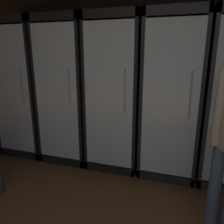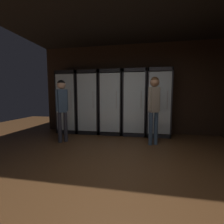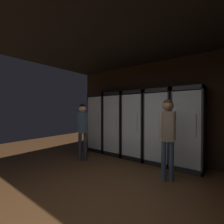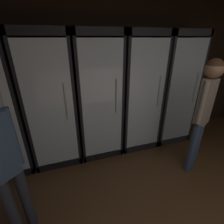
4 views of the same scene
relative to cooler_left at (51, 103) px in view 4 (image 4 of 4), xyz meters
name	(u,v)px [view 4 (image 4 of 4)]	position (x,y,z in m)	size (l,w,h in m)	color
wall_back	(129,65)	(1.36, 0.29, 0.44)	(6.00, 0.06, 2.80)	black
cooler_left	(51,103)	(0.00, 0.00, 0.00)	(0.67, 0.59, 1.97)	black
cooler_center	(97,98)	(0.70, 0.00, 0.00)	(0.67, 0.59, 1.97)	black
cooler_right	(137,94)	(1.41, 0.00, 0.00)	(0.67, 0.59, 1.97)	black
cooler_far_right	(171,90)	(2.11, 0.00, 0.00)	(0.67, 0.59, 1.97)	#2B2B30
shopper_near	(205,105)	(1.91, -0.94, 0.09)	(0.29, 0.22, 1.63)	#384C66
shopper_far	(1,153)	(-0.37, -1.14, 0.05)	(0.24, 0.24, 1.59)	#2D2D38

